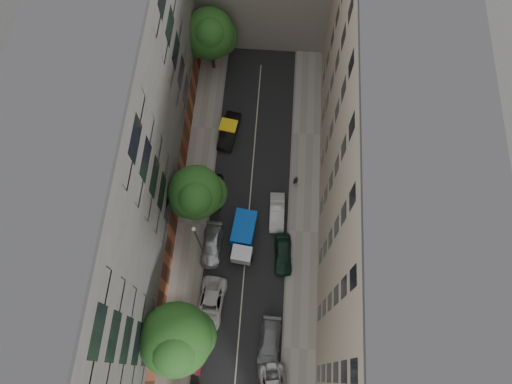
# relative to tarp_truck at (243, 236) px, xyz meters

# --- Properties ---
(ground) EXTENTS (120.00, 120.00, 0.00)m
(ground) POSITION_rel_tarp_truck_xyz_m (0.29, 1.26, -1.27)
(ground) COLOR #4C4C49
(ground) RESTS_ON ground
(road_surface) EXTENTS (8.00, 44.00, 0.02)m
(road_surface) POSITION_rel_tarp_truck_xyz_m (0.29, 1.26, -1.26)
(road_surface) COLOR black
(road_surface) RESTS_ON ground
(sidewalk_left) EXTENTS (3.00, 44.00, 0.15)m
(sidewalk_left) POSITION_rel_tarp_truck_xyz_m (-5.21, 1.26, -1.20)
(sidewalk_left) COLOR gray
(sidewalk_left) RESTS_ON ground
(sidewalk_right) EXTENTS (3.00, 44.00, 0.15)m
(sidewalk_right) POSITION_rel_tarp_truck_xyz_m (5.79, 1.26, -1.20)
(sidewalk_right) COLOR gray
(sidewalk_right) RESTS_ON ground
(building_left) EXTENTS (8.00, 44.00, 20.00)m
(building_left) POSITION_rel_tarp_truck_xyz_m (-10.71, 1.26, 8.73)
(building_left) COLOR #4D4B48
(building_left) RESTS_ON ground
(building_right) EXTENTS (8.00, 44.00, 20.00)m
(building_right) POSITION_rel_tarp_truck_xyz_m (11.29, 1.26, 8.73)
(building_right) COLOR tan
(building_right) RESTS_ON ground
(tarp_truck) EXTENTS (2.48, 5.18, 2.31)m
(tarp_truck) POSITION_rel_tarp_truck_xyz_m (0.00, 0.00, 0.00)
(tarp_truck) COLOR black
(tarp_truck) RESTS_ON ground
(car_left_1) EXTENTS (2.06, 4.68, 1.50)m
(car_left_1) POSITION_rel_tarp_truck_xyz_m (-3.31, -10.33, -0.52)
(car_left_1) COLOR #490E16
(car_left_1) RESTS_ON ground
(car_left_2) EXTENTS (2.80, 5.26, 1.41)m
(car_left_2) POSITION_rel_tarp_truck_xyz_m (-2.51, -6.47, -0.57)
(car_left_2) COLOR silver
(car_left_2) RESTS_ON ground
(car_left_3) EXTENTS (1.95, 4.58, 1.32)m
(car_left_3) POSITION_rel_tarp_truck_xyz_m (-3.00, -0.94, -0.61)
(car_left_3) COLOR #B4B4B9
(car_left_3) RESTS_ON ground
(car_left_4) EXTENTS (1.58, 3.86, 1.31)m
(car_left_4) POSITION_rel_tarp_truck_xyz_m (-3.31, 4.66, -0.61)
(car_left_4) COLOR black
(car_left_4) RESTS_ON ground
(car_left_5) EXTENTS (2.30, 4.76, 1.51)m
(car_left_5) POSITION_rel_tarp_truck_xyz_m (-2.51, 11.68, -0.52)
(car_left_5) COLOR black
(car_left_5) RESTS_ON ground
(car_right_1) EXTENTS (2.12, 4.74, 1.35)m
(car_right_1) POSITION_rel_tarp_truck_xyz_m (3.09, -9.54, -0.60)
(car_right_1) COLOR slate
(car_right_1) RESTS_ON ground
(car_right_2) EXTENTS (1.91, 4.24, 1.41)m
(car_right_2) POSITION_rel_tarp_truck_xyz_m (3.89, -1.34, -0.56)
(car_right_2) COLOR black
(car_right_2) RESTS_ON ground
(car_right_3) EXTENTS (1.56, 4.14, 1.35)m
(car_right_3) POSITION_rel_tarp_truck_xyz_m (3.09, 2.86, -0.60)
(car_right_3) COLOR silver
(car_right_3) RESTS_ON ground
(tree_near) EXTENTS (5.97, 5.79, 9.02)m
(tree_near) POSITION_rel_tarp_truck_xyz_m (-4.22, -10.23, 4.76)
(tree_near) COLOR #382619
(tree_near) RESTS_ON sidewalk_left
(tree_mid) EXTENTS (5.19, 4.90, 8.40)m
(tree_mid) POSITION_rel_tarp_truck_xyz_m (-4.22, 2.23, 4.48)
(tree_mid) COLOR #382619
(tree_mid) RESTS_ON sidewalk_left
(tree_far) EXTENTS (5.57, 5.33, 8.28)m
(tree_far) POSITION_rel_tarp_truck_xyz_m (-5.00, 20.17, 4.27)
(tree_far) COLOR #382619
(tree_far) RESTS_ON sidewalk_left
(lamp_post) EXTENTS (0.36, 0.36, 6.99)m
(lamp_post) POSITION_rel_tarp_truck_xyz_m (-3.91, -1.36, 3.14)
(lamp_post) COLOR #195734
(lamp_post) RESTS_ON sidewalk_left
(pedestrian) EXTENTS (0.63, 0.50, 1.50)m
(pedestrian) POSITION_rel_tarp_truck_xyz_m (4.79, 6.37, -0.37)
(pedestrian) COLOR black
(pedestrian) RESTS_ON sidewalk_right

